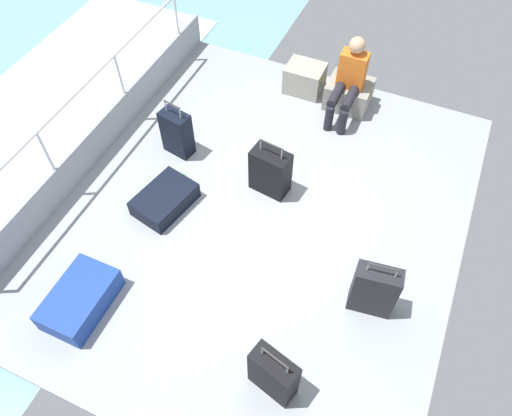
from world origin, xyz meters
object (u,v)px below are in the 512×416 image
Objects in this scene: cargo_crate_1 at (349,94)px; suitcase_0 at (270,172)px; suitcase_1 at (273,374)px; suitcase_3 at (374,290)px; passenger_seated at (349,79)px; cargo_crate_0 at (305,78)px; suitcase_2 at (177,133)px; suitcase_4 at (80,299)px; suitcase_5 at (165,199)px.

cargo_crate_1 is 1.82m from suitcase_0.
suitcase_1 is 0.90× the size of suitcase_3.
cargo_crate_0 is at bearing 160.28° from passenger_seated.
suitcase_3 is (1.09, -2.77, 0.15)m from cargo_crate_1.
suitcase_2 is (-1.27, 0.11, 0.01)m from suitcase_0.
suitcase_3 reaches higher than cargo_crate_0.
passenger_seated reaches higher than suitcase_2.
suitcase_0 is at bearing -82.00° from cargo_crate_0.
cargo_crate_1 is at bearing 97.75° from suitcase_1.
cargo_crate_0 is 0.69× the size of suitcase_4.
suitcase_3 reaches higher than suitcase_2.
suitcase_3 is (1.48, -1.00, 0.04)m from suitcase_0.
suitcase_3 is (0.57, 1.10, 0.04)m from suitcase_1.
passenger_seated is (0.64, -0.23, 0.36)m from cargo_crate_0.
suitcase_5 is (-0.99, -0.72, -0.19)m from suitcase_0.
suitcase_5 is at bearing -120.75° from passenger_seated.
suitcase_2 is at bearing -138.02° from passenger_seated.
cargo_crate_1 is at bearing 77.69° from suitcase_0.
suitcase_4 is at bearing -111.74° from passenger_seated.
suitcase_2 is (-2.18, 2.20, 0.01)m from suitcase_1.
suitcase_4 is at bearing -156.13° from suitcase_3.
passenger_seated is 1.66m from suitcase_0.
suitcase_0 is 0.98× the size of suitcase_2.
cargo_crate_1 is 0.41m from passenger_seated.
cargo_crate_1 is at bearing 111.53° from suitcase_3.
suitcase_5 is at bearing -118.91° from cargo_crate_1.
suitcase_2 reaches higher than suitcase_0.
suitcase_4 is (-0.85, -3.97, -0.06)m from cargo_crate_0.
passenger_seated reaches higher than cargo_crate_1.
suitcase_2 reaches higher than suitcase_1.
cargo_crate_1 is 0.87× the size of suitcase_1.
cargo_crate_0 is 0.51× the size of passenger_seated.
suitcase_0 is (0.26, -1.83, 0.10)m from cargo_crate_0.
passenger_seated reaches higher than suitcase_5.
suitcase_5 is at bearing 173.54° from suitcase_3.
cargo_crate_0 is 1.85m from suitcase_0.
suitcase_2 is (-1.01, -1.72, 0.11)m from cargo_crate_0.
suitcase_2 is at bearing 158.13° from suitcase_3.
cargo_crate_0 reaches higher than suitcase_4.
cargo_crate_0 is 0.70× the size of suitcase_5.
passenger_seated reaches higher than suitcase_0.
cargo_crate_1 reaches higher than suitcase_4.
suitcase_3 is at bearing 23.87° from suitcase_4.
suitcase_5 is (-0.73, -2.54, -0.09)m from cargo_crate_0.
cargo_crate_0 is at bearing 77.96° from suitcase_4.
suitcase_1 reaches higher than suitcase_5.
suitcase_3 reaches higher than suitcase_0.
passenger_seated is 4.04m from suitcase_4.
suitcase_2 is 0.98× the size of suitcase_3.
cargo_crate_0 is 0.71× the size of suitcase_2.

